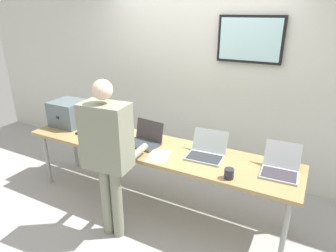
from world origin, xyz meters
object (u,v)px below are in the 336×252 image
(laptop_station_1, at_px, (145,139))
(coffee_mug, at_px, (229,174))
(person, at_px, (108,148))
(workbench, at_px, (153,151))
(laptop_station_3, at_px, (280,167))
(equipment_box, at_px, (69,113))
(laptop_station_0, at_px, (94,127))
(laptop_station_2, at_px, (207,151))

(laptop_station_1, bearing_deg, coffee_mug, -14.75)
(person, bearing_deg, workbench, 79.06)
(workbench, relative_size, person, 1.93)
(laptop_station_1, distance_m, laptop_station_3, 1.47)
(equipment_box, bearing_deg, laptop_station_1, -2.12)
(laptop_station_3, bearing_deg, workbench, -176.54)
(equipment_box, relative_size, person, 0.26)
(laptop_station_1, relative_size, coffee_mug, 4.12)
(workbench, bearing_deg, laptop_station_0, 177.13)
(equipment_box, relative_size, laptop_station_1, 1.06)
(laptop_station_0, distance_m, laptop_station_2, 1.50)
(equipment_box, bearing_deg, laptop_station_2, -0.15)
(workbench, distance_m, coffee_mug, 0.99)
(workbench, bearing_deg, laptop_station_1, 165.33)
(laptop_station_1, height_order, person, person)
(laptop_station_0, height_order, laptop_station_3, laptop_station_3)
(laptop_station_0, relative_size, laptop_station_2, 0.91)
(laptop_station_0, bearing_deg, workbench, -2.87)
(workbench, xyz_separation_m, equipment_box, (-1.33, 0.08, 0.21))
(equipment_box, relative_size, laptop_station_3, 1.05)
(laptop_station_0, height_order, person, person)
(equipment_box, distance_m, laptop_station_2, 1.94)
(equipment_box, relative_size, laptop_station_2, 1.07)
(equipment_box, bearing_deg, coffee_mug, -8.18)
(laptop_station_2, distance_m, person, 1.02)
(workbench, bearing_deg, laptop_station_2, 6.69)
(laptop_station_1, distance_m, coffee_mug, 1.11)
(equipment_box, height_order, person, person)
(workbench, height_order, equipment_box, equipment_box)
(laptop_station_1, height_order, laptop_station_2, laptop_station_1)
(workbench, bearing_deg, coffee_mug, -14.76)
(equipment_box, relative_size, coffee_mug, 4.37)
(laptop_station_1, bearing_deg, laptop_station_2, 3.06)
(laptop_station_3, relative_size, coffee_mug, 4.15)
(laptop_station_3, xyz_separation_m, person, (-1.46, -0.70, 0.17))
(workbench, bearing_deg, laptop_station_3, 3.46)
(equipment_box, xyz_separation_m, laptop_station_2, (1.94, -0.01, -0.11))
(laptop_station_3, bearing_deg, coffee_mug, -140.02)
(laptop_station_2, xyz_separation_m, person, (-0.73, -0.69, 0.17))
(laptop_station_0, bearing_deg, coffee_mug, -9.10)
(laptop_station_3, bearing_deg, laptop_station_0, -179.06)
(workbench, distance_m, laptop_station_2, 0.62)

